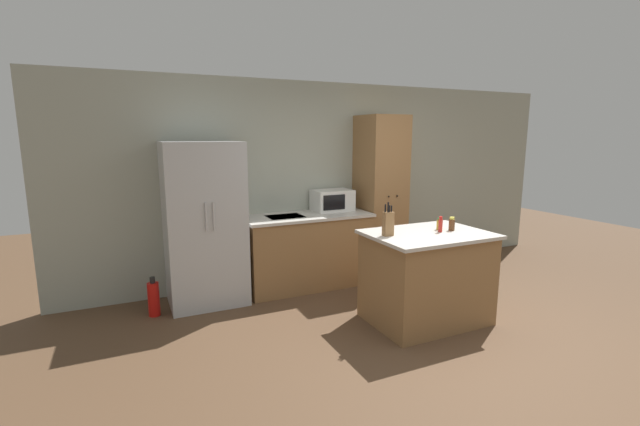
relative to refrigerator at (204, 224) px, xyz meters
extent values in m
plane|color=brown|center=(1.89, -1.95, -0.92)|extent=(14.00, 14.00, 0.00)
cube|color=#9EA393|center=(1.89, 0.38, 0.38)|extent=(7.20, 0.06, 2.60)
cube|color=#B7BABC|center=(0.00, 0.00, 0.00)|extent=(0.85, 0.69, 1.85)
cylinder|color=silver|center=(-0.04, -0.36, 0.15)|extent=(0.02, 0.02, 0.30)
cylinder|color=silver|center=(0.04, -0.36, 0.15)|extent=(0.02, 0.02, 0.30)
cube|color=olive|center=(1.27, 0.02, -0.48)|extent=(1.59, 0.66, 0.90)
cube|color=beige|center=(1.27, 0.02, -0.01)|extent=(1.63, 0.70, 0.03)
cube|color=#9EA0A3|center=(0.98, 0.02, 0.00)|extent=(0.44, 0.34, 0.01)
cube|color=olive|center=(2.38, 0.05, 0.16)|extent=(0.55, 0.59, 2.18)
sphere|color=black|center=(2.31, -0.25, 0.21)|extent=(0.02, 0.02, 0.02)
sphere|color=black|center=(2.44, -0.25, 0.21)|extent=(0.02, 0.02, 0.02)
cube|color=olive|center=(1.97, -1.48, -0.47)|extent=(1.15, 0.83, 0.91)
cube|color=beige|center=(1.97, -1.48, 0.00)|extent=(1.21, 0.89, 0.03)
cube|color=white|center=(1.69, 0.15, 0.14)|extent=(0.51, 0.35, 0.28)
cube|color=black|center=(1.63, -0.03, 0.14)|extent=(0.31, 0.01, 0.19)
cube|color=olive|center=(1.52, -1.42, 0.14)|extent=(0.10, 0.06, 0.24)
cylinder|color=black|center=(1.49, -1.41, 0.29)|extent=(0.02, 0.02, 0.08)
cylinder|color=black|center=(1.51, -1.43, 0.30)|extent=(0.02, 0.02, 0.10)
cylinder|color=black|center=(1.53, -1.42, 0.29)|extent=(0.02, 0.02, 0.07)
cylinder|color=black|center=(1.55, -1.43, 0.29)|extent=(0.02, 0.02, 0.06)
cylinder|color=#B2281E|center=(2.10, -1.51, 0.08)|extent=(0.04, 0.04, 0.13)
cylinder|color=red|center=(2.10, -1.51, 0.16)|extent=(0.03, 0.03, 0.03)
cylinder|color=gold|center=(2.17, -1.41, 0.07)|extent=(0.06, 0.06, 0.10)
cylinder|color=#286628|center=(2.17, -1.41, 0.13)|extent=(0.04, 0.04, 0.02)
cylinder|color=#563319|center=(2.26, -1.50, 0.07)|extent=(0.06, 0.06, 0.12)
cylinder|color=#E5DB4C|center=(2.26, -1.50, 0.15)|extent=(0.05, 0.05, 0.03)
cylinder|color=red|center=(-0.60, -0.17, -0.74)|extent=(0.12, 0.12, 0.37)
cylinder|color=black|center=(-0.60, -0.17, -0.53)|extent=(0.05, 0.05, 0.06)
camera|label=1|loc=(-0.81, -4.85, 0.98)|focal=24.00mm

